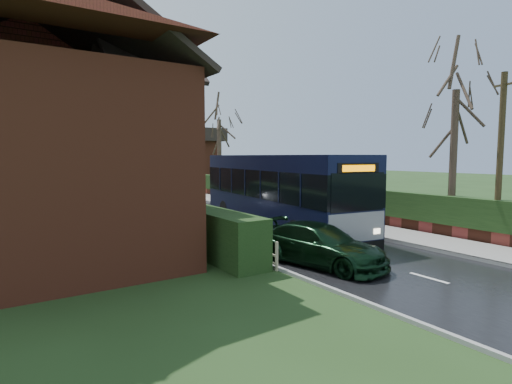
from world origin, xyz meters
TOP-DOWN VIEW (x-y plane):
  - ground at (0.00, 0.00)m, footprint 140.00×140.00m
  - road at (0.00, 10.00)m, footprint 6.00×100.00m
  - pavement at (4.25, 10.00)m, footprint 2.50×100.00m
  - kerb_right at (3.05, 10.00)m, footprint 0.12×100.00m
  - kerb_left at (-3.05, 10.00)m, footprint 0.12×100.00m
  - front_hedge at (-3.90, 5.00)m, footprint 1.20×16.00m
  - picket_fence at (-3.15, 5.00)m, footprint 0.10×16.00m
  - right_wall_hedge at (5.80, 10.00)m, footprint 0.60×50.00m
  - brick_house at (-8.73, 4.78)m, footprint 9.30×14.60m
  - bus at (1.20, 2.86)m, footprint 4.01×11.80m
  - car_silver at (-2.80, 7.40)m, footprint 2.79×4.69m
  - car_green at (-1.60, -3.19)m, footprint 2.74×4.80m
  - car_distant at (-0.90, 44.49)m, footprint 2.67×4.73m
  - bus_stop_sign at (3.20, 6.00)m, footprint 0.12×0.41m
  - telegraph_pole at (5.80, -5.00)m, footprint 0.31×0.83m
  - tree_right_near at (6.00, -3.05)m, footprint 4.11×4.11m
  - tree_right_far at (6.26, 18.17)m, footprint 4.88×4.88m
  - tree_house_side at (-9.36, 11.77)m, footprint 4.69×4.69m

SIDE VIEW (x-z plane):
  - ground at x=0.00m, z-range 0.00..0.00m
  - road at x=0.00m, z-range 0.00..0.02m
  - kerb_left at x=-3.05m, z-range 0.00..0.10m
  - pavement at x=4.25m, z-range 0.00..0.14m
  - kerb_right at x=3.05m, z-range 0.00..0.14m
  - picket_fence at x=-3.15m, z-range 0.00..0.90m
  - car_green at x=-1.60m, z-range 0.00..1.31m
  - car_distant at x=-0.90m, z-range 0.00..1.48m
  - car_silver at x=-2.80m, z-range 0.00..1.49m
  - front_hedge at x=-3.90m, z-range 0.00..1.60m
  - right_wall_hedge at x=5.80m, z-range 0.12..1.92m
  - bus at x=1.20m, z-range -0.01..3.50m
  - bus_stop_sign at x=3.20m, z-range 0.43..3.12m
  - telegraph_pole at x=5.80m, z-range 0.04..6.61m
  - brick_house at x=-8.73m, z-range -0.77..9.53m
  - tree_right_near at x=6.00m, z-range 2.19..11.06m
  - tree_right_far at x=6.26m, z-range 2.33..11.77m
  - tree_house_side at x=-9.36m, z-range 2.64..13.30m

